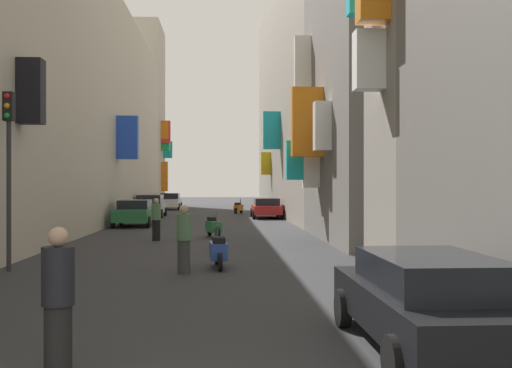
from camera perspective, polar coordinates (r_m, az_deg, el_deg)
ground_plane at (r=33.60m, az=-4.95°, el=-3.88°), size 140.00×140.00×0.00m
building_left_mid_a at (r=34.68m, az=-18.40°, el=7.38°), size 7.20×46.62×13.46m
building_left_mid_b at (r=61.05m, az=-11.80°, el=6.33°), size 6.90×6.98×18.06m
building_right_mid_c at (r=25.22m, az=13.10°, el=9.54°), size 7.38×10.21×12.93m
building_right_far at (r=47.29m, az=5.33°, el=8.48°), size 7.19×34.56×18.51m
parked_car_black at (r=8.46m, az=16.06°, el=-10.60°), size 1.85×4.31×1.33m
parked_car_green at (r=32.75m, az=-11.57°, el=-2.67°), size 2.00×3.93×1.41m
parked_car_red at (r=39.70m, az=1.00°, el=-2.26°), size 1.98×4.11×1.33m
parked_car_white at (r=53.82m, az=-8.22°, el=-1.61°), size 1.93×4.06×1.46m
parked_car_silver at (r=41.61m, az=-10.12°, el=-2.04°), size 2.01×4.21×1.53m
scooter_orange at (r=45.70m, az=-1.69°, el=-2.28°), size 0.78×1.68×1.13m
scooter_blue at (r=16.19m, az=-3.62°, el=-6.42°), size 0.51×1.76×1.13m
scooter_green at (r=25.43m, az=-4.11°, el=-4.08°), size 0.72×1.96×1.13m
pedestrian_crossing at (r=24.21m, az=-9.54°, el=-3.37°), size 0.53×0.53×1.71m
pedestrian_near_left at (r=7.42m, az=-18.44°, el=-10.73°), size 0.51×0.51×1.77m
pedestrian_near_right at (r=15.25m, az=-6.94°, el=-5.26°), size 0.47×0.47×1.75m
traffic_light_near_corner at (r=16.73m, az=-22.62°, el=3.00°), size 0.26×0.34×4.66m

